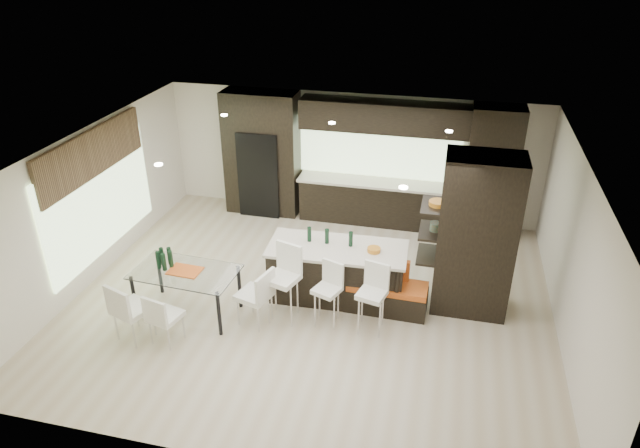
% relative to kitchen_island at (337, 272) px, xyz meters
% --- Properties ---
extents(ground, '(8.00, 8.00, 0.00)m').
position_rel_kitchen_island_xyz_m(ground, '(-0.40, -0.19, -0.48)').
color(ground, beige).
rests_on(ground, ground).
extents(back_wall, '(8.00, 0.02, 2.70)m').
position_rel_kitchen_island_xyz_m(back_wall, '(-0.40, 3.31, 0.87)').
color(back_wall, white).
rests_on(back_wall, ground).
extents(left_wall, '(0.02, 7.00, 2.70)m').
position_rel_kitchen_island_xyz_m(left_wall, '(-4.40, -0.19, 0.87)').
color(left_wall, white).
rests_on(left_wall, ground).
extents(right_wall, '(0.02, 7.00, 2.70)m').
position_rel_kitchen_island_xyz_m(right_wall, '(3.60, -0.19, 0.87)').
color(right_wall, white).
rests_on(right_wall, ground).
extents(ceiling, '(8.00, 7.00, 0.02)m').
position_rel_kitchen_island_xyz_m(ceiling, '(-0.40, -0.19, 2.22)').
color(ceiling, white).
rests_on(ceiling, ground).
extents(window_left, '(0.04, 3.20, 1.90)m').
position_rel_kitchen_island_xyz_m(window_left, '(-4.36, 0.01, 0.87)').
color(window_left, '#B2D199').
rests_on(window_left, left_wall).
extents(window_back, '(3.40, 0.04, 1.20)m').
position_rel_kitchen_island_xyz_m(window_back, '(0.20, 3.27, 1.07)').
color(window_back, '#B2D199').
rests_on(window_back, back_wall).
extents(stone_accent, '(0.08, 3.00, 0.80)m').
position_rel_kitchen_island_xyz_m(stone_accent, '(-4.33, 0.01, 1.77)').
color(stone_accent, brown).
rests_on(stone_accent, left_wall).
extents(ceiling_spots, '(4.00, 3.00, 0.02)m').
position_rel_kitchen_island_xyz_m(ceiling_spots, '(-0.40, 0.06, 2.20)').
color(ceiling_spots, white).
rests_on(ceiling_spots, ceiling).
extents(back_cabinetry, '(6.80, 0.68, 2.70)m').
position_rel_kitchen_island_xyz_m(back_cabinetry, '(0.10, 2.98, 0.87)').
color(back_cabinetry, black).
rests_on(back_cabinetry, ground).
extents(refrigerator, '(0.90, 0.68, 1.90)m').
position_rel_kitchen_island_xyz_m(refrigerator, '(-2.30, 2.93, 0.47)').
color(refrigerator, black).
rests_on(refrigerator, ground).
extents(partition_column, '(1.20, 0.80, 2.70)m').
position_rel_kitchen_island_xyz_m(partition_column, '(2.20, 0.21, 0.87)').
color(partition_column, black).
rests_on(partition_column, ground).
extents(kitchen_island, '(2.36, 1.09, 0.97)m').
position_rel_kitchen_island_xyz_m(kitchen_island, '(0.00, 0.00, 0.00)').
color(kitchen_island, black).
rests_on(kitchen_island, ground).
extents(stool_left, '(0.58, 0.58, 1.05)m').
position_rel_kitchen_island_xyz_m(stool_left, '(-0.71, -0.83, 0.04)').
color(stool_left, white).
rests_on(stool_left, ground).
extents(stool_mid, '(0.49, 0.49, 0.87)m').
position_rel_kitchen_island_xyz_m(stool_mid, '(0.00, -0.79, -0.05)').
color(stool_mid, white).
rests_on(stool_mid, ground).
extents(stool_right, '(0.50, 0.50, 0.93)m').
position_rel_kitchen_island_xyz_m(stool_right, '(0.71, -0.80, -0.02)').
color(stool_right, white).
rests_on(stool_right, ground).
extents(bench, '(1.35, 0.55, 0.52)m').
position_rel_kitchen_island_xyz_m(bench, '(0.88, -0.22, -0.23)').
color(bench, black).
rests_on(bench, ground).
extents(floor_vase, '(0.62, 0.62, 1.34)m').
position_rel_kitchen_island_xyz_m(floor_vase, '(1.90, 0.54, 0.19)').
color(floor_vase, '#414B36').
rests_on(floor_vase, ground).
extents(dining_table, '(1.71, 1.03, 0.80)m').
position_rel_kitchen_island_xyz_m(dining_table, '(-2.28, -1.04, -0.08)').
color(dining_table, white).
rests_on(dining_table, ground).
extents(chair_near, '(0.53, 0.53, 0.82)m').
position_rel_kitchen_island_xyz_m(chair_near, '(-2.28, -1.80, -0.08)').
color(chair_near, white).
rests_on(chair_near, ground).
extents(chair_far, '(0.65, 0.65, 0.94)m').
position_rel_kitchen_island_xyz_m(chair_far, '(-2.80, -1.84, -0.01)').
color(chair_far, white).
rests_on(chair_far, ground).
extents(chair_end, '(0.61, 0.61, 0.91)m').
position_rel_kitchen_island_xyz_m(chair_end, '(-1.12, -1.04, -0.03)').
color(chair_end, white).
rests_on(chair_end, ground).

